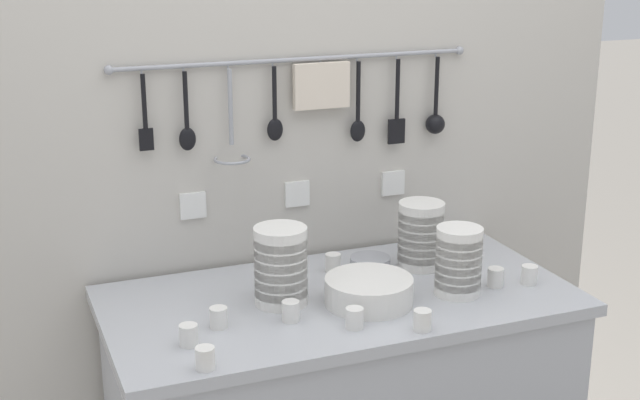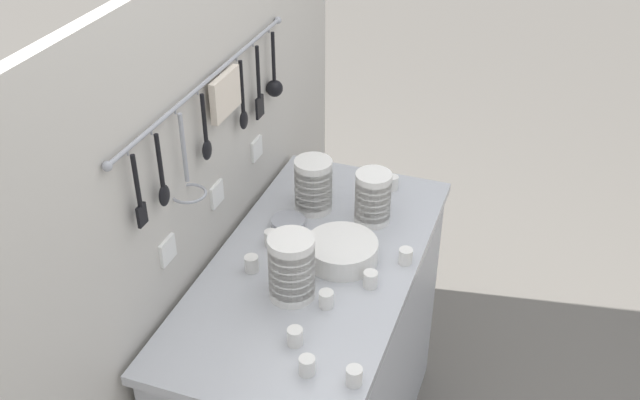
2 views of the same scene
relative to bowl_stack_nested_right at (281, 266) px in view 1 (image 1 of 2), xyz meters
name	(u,v)px [view 1 (image 1 of 2)]	position (x,y,z in m)	size (l,w,h in m)	color
back_wall	(295,256)	(0.15, 0.32, -0.11)	(1.97, 0.11, 1.75)	#BCB7AD
bowl_stack_nested_right	(281,266)	(0.00, 0.00, 0.00)	(0.13, 0.13, 0.20)	silver
bowl_stack_wide_centre	(421,235)	(0.43, 0.09, -0.01)	(0.12, 0.12, 0.18)	silver
bowl_stack_back_corner	(458,261)	(0.43, -0.11, -0.01)	(0.12, 0.12, 0.17)	silver
plate_stack	(369,291)	(0.20, -0.08, -0.06)	(0.22, 0.22, 0.07)	silver
steel_mixing_bowl	(370,263)	(0.30, 0.13, -0.08)	(0.11, 0.11, 0.03)	#93969E
cup_beside_plates	(189,335)	(-0.27, -0.14, -0.07)	(0.04, 0.04, 0.05)	silver
cup_by_caddy	(422,320)	(0.25, -0.26, -0.07)	(0.04, 0.04, 0.05)	silver
cup_edge_far	(291,311)	(-0.01, -0.11, -0.07)	(0.04, 0.04, 0.05)	silver
cup_back_right	(333,263)	(0.20, 0.15, -0.07)	(0.04, 0.04, 0.05)	silver
cup_front_left	(219,318)	(-0.18, -0.08, -0.07)	(0.04, 0.04, 0.05)	silver
cup_front_right	(284,269)	(0.06, 0.15, -0.07)	(0.04, 0.04, 0.05)	silver
cup_centre	(495,277)	(0.55, -0.10, -0.07)	(0.04, 0.04, 0.05)	silver
cup_edge_near	(205,358)	(-0.26, -0.26, -0.07)	(0.04, 0.04, 0.05)	silver
cup_mid_row	(355,318)	(0.11, -0.20, -0.07)	(0.04, 0.04, 0.05)	silver
cup_back_left	(529,275)	(0.64, -0.12, -0.07)	(0.04, 0.04, 0.05)	silver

